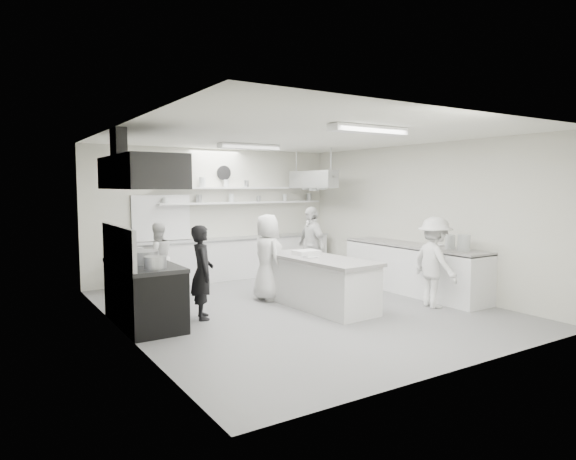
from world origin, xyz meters
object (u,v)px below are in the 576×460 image
cook_stove (202,272)px  cook_back (157,258)px  stove (144,296)px  back_counter (233,258)px  prep_island (319,283)px  right_counter (413,270)px

cook_stove → cook_back: (0.01, 2.33, -0.05)m
stove → back_counter: bearing=44.0°
stove → cook_back: size_ratio=1.27×
stove → prep_island: bearing=-10.4°
prep_island → cook_stove: (-2.06, 0.37, 0.34)m
right_counter → prep_island: bearing=178.6°
stove → right_counter: size_ratio=0.55×
stove → cook_back: cook_back is taller
prep_island → cook_stove: cook_stove is taller
back_counter → cook_stove: cook_stove is taller
right_counter → cook_back: cook_back is taller
stove → prep_island: stove is taller
stove → cook_back: 2.35m
back_counter → prep_island: (0.05, -3.34, -0.04)m
cook_stove → stove: bearing=94.2°
back_counter → cook_stove: (-2.01, -2.97, 0.30)m
right_counter → stove: bearing=173.5°
cook_stove → cook_back: bearing=15.0°
back_counter → cook_stove: 3.60m
right_counter → cook_stove: bearing=174.4°
stove → back_counter: back_counter is taller
right_counter → prep_island: (-2.30, 0.06, -0.05)m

